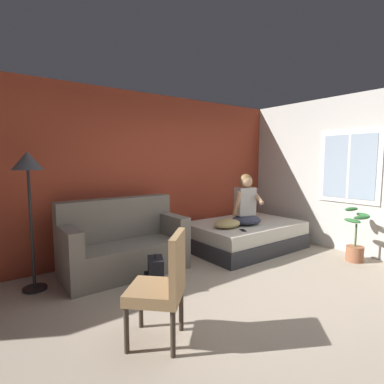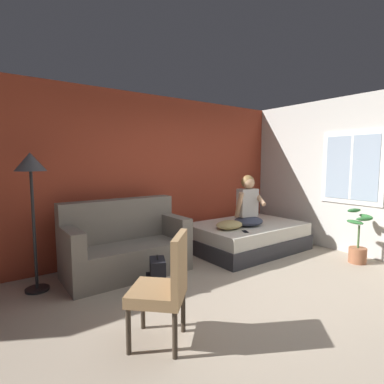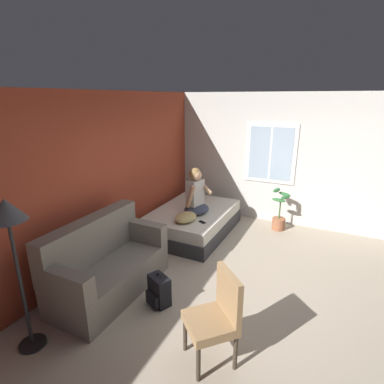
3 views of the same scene
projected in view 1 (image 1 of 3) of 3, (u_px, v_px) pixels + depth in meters
ground_plane at (260, 303)px, 3.35m from camera, size 40.00×40.00×0.00m
wall_back_accent at (151, 174)px, 5.19m from camera, size 10.36×0.16×2.70m
wall_side_with_window at (376, 175)px, 4.84m from camera, size 0.19×6.21×2.70m
bed at (245, 235)px, 5.42m from camera, size 1.99×1.38×0.48m
couch at (123, 245)px, 4.27m from camera, size 1.70×0.83×1.04m
side_chair at (163, 284)px, 2.59m from camera, size 0.65×0.65×0.98m
person_seated at (246, 204)px, 5.18m from camera, size 0.60×0.54×0.88m
backpack at (155, 274)px, 3.69m from camera, size 0.32×0.35×0.46m
throw_pillow at (227, 224)px, 4.94m from camera, size 0.48×0.36×0.14m
cell_phone at (243, 230)px, 4.75m from camera, size 0.13×0.16×0.01m
floor_lamp at (28, 174)px, 3.55m from camera, size 0.36×0.36×1.70m
potted_plant at (355, 243)px, 4.71m from camera, size 0.39×0.37×0.85m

